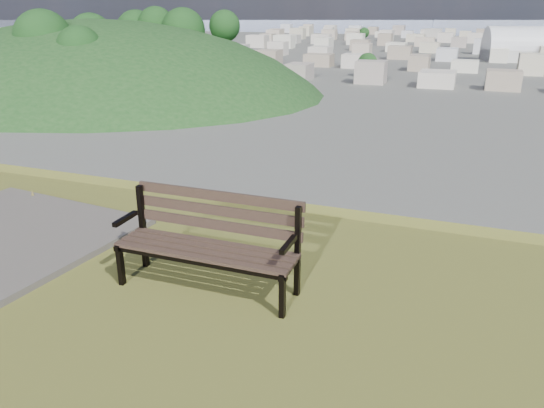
% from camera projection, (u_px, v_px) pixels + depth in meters
% --- Properties ---
extents(park_bench, '(1.98, 0.64, 1.04)m').
position_uv_depth(park_bench, '(210.00, 237.00, 5.70)').
color(park_bench, '#3E2D24').
rests_on(park_bench, hilltop_mesa).
extents(grass_tufts, '(12.49, 7.18, 0.28)m').
position_uv_depth(grass_tufts, '(49.00, 398.00, 4.04)').
color(grass_tufts, brown).
rests_on(grass_tufts, hilltop_mesa).
extents(arena, '(57.96, 34.37, 22.90)m').
position_uv_depth(arena, '(539.00, 50.00, 275.87)').
color(arena, '#B9B9B5').
rests_on(arena, ground).
extents(green_wooded_hill, '(183.01, 146.41, 91.51)m').
position_uv_depth(green_wooded_hill, '(97.00, 90.00, 183.56)').
color(green_wooded_hill, '#143714').
rests_on(green_wooded_hill, ground).
extents(city_blocks, '(395.00, 361.00, 7.00)m').
position_uv_depth(city_blocks, '(477.00, 43.00, 357.29)').
color(city_blocks, beige).
rests_on(city_blocks, ground).
extents(city_trees, '(406.52, 387.20, 9.98)m').
position_uv_depth(city_trees, '(426.00, 48.00, 299.54)').
color(city_trees, '#322219').
rests_on(city_trees, ground).
extents(bay_water, '(2400.00, 700.00, 0.12)m').
position_uv_depth(bay_water, '(481.00, 24.00, 800.90)').
color(bay_water, '#8D99B3').
rests_on(bay_water, ground).
extents(far_hills, '(2050.00, 340.00, 60.00)m').
position_uv_depth(far_hills, '(457.00, 5.00, 1252.14)').
color(far_hills, '#838CA3').
rests_on(far_hills, ground).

